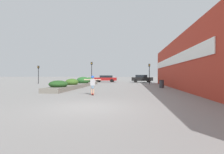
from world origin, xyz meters
TOP-DOWN VIEW (x-y plane):
  - ground_plane at (0.00, 0.00)m, footprint 300.00×300.00m
  - building_wall_right at (6.84, 8.69)m, footprint 0.67×32.10m
  - planter_box at (-4.63, 13.09)m, footprint 1.78×15.46m
  - skateboard at (-0.93, 4.86)m, footprint 0.36×0.76m
  - skateboarder at (-0.93, 4.86)m, footprint 1.23×0.39m
  - trash_bin at (5.29, 12.64)m, footprint 0.54×0.54m
  - car_leftmost at (-3.64, 28.74)m, footprint 4.71×1.88m
  - car_center_left at (3.88, 28.17)m, footprint 4.22×2.03m
  - car_center_right at (13.67, 24.95)m, footprint 3.87×1.92m
  - traffic_light_left at (-4.93, 21.38)m, footprint 0.28×0.30m
  - traffic_light_right at (4.71, 21.10)m, footprint 0.28×0.30m
  - traffic_light_far_left at (-14.22, 20.80)m, footprint 0.28×0.30m

SIDE VIEW (x-z plane):
  - ground_plane at x=0.00m, z-range 0.00..0.00m
  - skateboard at x=-0.93m, z-range 0.02..0.12m
  - planter_box at x=-4.63m, z-range -0.20..1.03m
  - trash_bin at x=5.29m, z-range 0.00..0.91m
  - car_leftmost at x=-3.64m, z-range 0.06..1.47m
  - car_center_right at x=13.67m, z-range 0.04..1.55m
  - car_center_left at x=3.88m, z-range 0.05..1.57m
  - skateboarder at x=-0.93m, z-range 0.23..1.57m
  - traffic_light_far_left at x=-14.22m, z-range 0.59..3.69m
  - traffic_light_right at x=4.71m, z-range 0.61..3.93m
  - traffic_light_left at x=-4.93m, z-range 0.65..4.35m
  - building_wall_right at x=6.84m, z-range 0.01..5.37m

